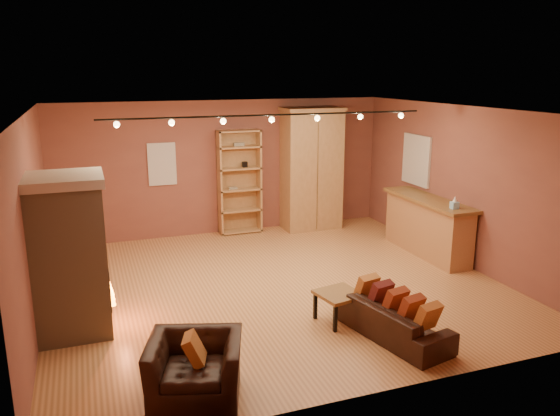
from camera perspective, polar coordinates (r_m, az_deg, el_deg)
name	(u,v)px	position (r m, az deg, el deg)	size (l,w,h in m)	color
floor	(276,285)	(8.95, -0.39, -8.04)	(7.00, 7.00, 0.00)	#AC6F3D
ceiling	(276,111)	(8.31, -0.42, 10.14)	(7.00, 7.00, 0.00)	#55371A
back_wall	(225,168)	(11.57, -5.81, 4.23)	(7.00, 0.02, 2.80)	brown
left_wall	(32,222)	(8.09, -24.47, -1.32)	(0.02, 6.50, 2.80)	brown
right_wall	(462,186)	(10.21, 18.46, 2.23)	(0.02, 6.50, 2.80)	brown
fireplace	(70,256)	(7.58, -21.06, -4.66)	(1.01, 0.98, 2.12)	tan
back_window	(162,164)	(11.29, -12.23, 4.50)	(0.56, 0.04, 0.86)	silver
bookcase	(239,181)	(11.58, -4.33, 2.84)	(0.90, 0.35, 2.20)	tan
armoire	(311,169)	(11.86, 3.30, 4.12)	(1.29, 0.73, 2.63)	tan
bar_counter	(427,226)	(10.63, 15.12, -1.80)	(0.60, 2.25, 1.08)	tan
tissue_box	(455,204)	(9.82, 17.78, 0.45)	(0.13, 0.13, 0.22)	#95CCEE
right_window	(416,160)	(11.26, 14.06, 4.89)	(0.05, 0.90, 1.00)	silver
loveseat	(395,314)	(7.32, 11.88, -10.77)	(0.80, 1.66, 0.70)	black
armchair	(195,358)	(6.05, -8.90, -15.23)	(1.13, 0.91, 0.86)	black
coffee_table	(339,297)	(7.64, 6.19, -9.20)	(0.66, 0.66, 0.42)	olive
track_rail	(272,117)	(8.50, -0.88, 9.45)	(5.20, 0.09, 0.13)	black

